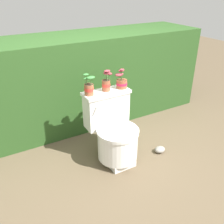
{
  "coord_description": "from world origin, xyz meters",
  "views": [
    {
      "loc": [
        -1.16,
        -1.81,
        1.69
      ],
      "look_at": [
        -0.07,
        0.11,
        0.54
      ],
      "focal_mm": 40.0,
      "sensor_mm": 36.0,
      "label": 1
    }
  ],
  "objects_px": {
    "potted_plant_left": "(89,88)",
    "garden_stone": "(160,150)",
    "potted_plant_midleft": "(106,83)",
    "toilet": "(114,132)",
    "potted_plant_middle": "(121,82)"
  },
  "relations": [
    {
      "from": "toilet",
      "to": "potted_plant_left",
      "type": "distance_m",
      "value": 0.53
    },
    {
      "from": "toilet",
      "to": "potted_plant_midleft",
      "type": "distance_m",
      "value": 0.51
    },
    {
      "from": "toilet",
      "to": "potted_plant_left",
      "type": "height_order",
      "value": "potted_plant_left"
    },
    {
      "from": "potted_plant_left",
      "to": "toilet",
      "type": "bearing_deg",
      "value": -39.39
    },
    {
      "from": "potted_plant_left",
      "to": "potted_plant_midleft",
      "type": "distance_m",
      "value": 0.2
    },
    {
      "from": "potted_plant_left",
      "to": "potted_plant_middle",
      "type": "distance_m",
      "value": 0.36
    },
    {
      "from": "garden_stone",
      "to": "potted_plant_left",
      "type": "bearing_deg",
      "value": 153.84
    },
    {
      "from": "potted_plant_midleft",
      "to": "potted_plant_middle",
      "type": "bearing_deg",
      "value": -4.53
    },
    {
      "from": "potted_plant_left",
      "to": "garden_stone",
      "type": "relative_size",
      "value": 1.81
    },
    {
      "from": "potted_plant_middle",
      "to": "garden_stone",
      "type": "distance_m",
      "value": 0.88
    },
    {
      "from": "potted_plant_midleft",
      "to": "garden_stone",
      "type": "xyz_separation_m",
      "value": [
        0.48,
        -0.34,
        -0.77
      ]
    },
    {
      "from": "potted_plant_midleft",
      "to": "garden_stone",
      "type": "bearing_deg",
      "value": -35.59
    },
    {
      "from": "toilet",
      "to": "garden_stone",
      "type": "xyz_separation_m",
      "value": [
        0.49,
        -0.18,
        -0.29
      ]
    },
    {
      "from": "potted_plant_left",
      "to": "potted_plant_midleft",
      "type": "xyz_separation_m",
      "value": [
        0.2,
        0.01,
        0.01
      ]
    },
    {
      "from": "potted_plant_left",
      "to": "potted_plant_middle",
      "type": "height_order",
      "value": "potted_plant_left"
    }
  ]
}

